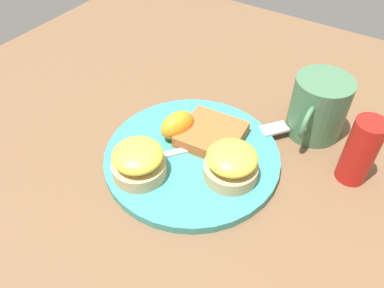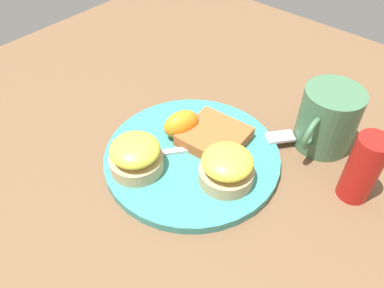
% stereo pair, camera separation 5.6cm
% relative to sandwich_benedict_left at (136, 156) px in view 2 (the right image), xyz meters
% --- Properties ---
extents(ground_plane, '(1.10, 1.10, 0.00)m').
position_rel_sandwich_benedict_left_xyz_m(ground_plane, '(-0.08, 0.04, -0.04)').
color(ground_plane, brown).
extents(plate, '(0.27, 0.27, 0.01)m').
position_rel_sandwich_benedict_left_xyz_m(plate, '(-0.08, 0.04, -0.03)').
color(plate, teal).
rests_on(plate, ground_plane).
extents(sandwich_benedict_left, '(0.08, 0.08, 0.05)m').
position_rel_sandwich_benedict_left_xyz_m(sandwich_benedict_left, '(0.00, 0.00, 0.00)').
color(sandwich_benedict_left, tan).
rests_on(sandwich_benedict_left, plate).
extents(sandwich_benedict_right, '(0.08, 0.08, 0.05)m').
position_rel_sandwich_benedict_left_xyz_m(sandwich_benedict_right, '(-0.07, 0.11, 0.00)').
color(sandwich_benedict_right, tan).
rests_on(sandwich_benedict_right, plate).
extents(hashbrown_patty, '(0.10, 0.10, 0.02)m').
position_rel_sandwich_benedict_left_xyz_m(hashbrown_patty, '(-0.12, 0.05, -0.02)').
color(hashbrown_patty, '#B6592B').
rests_on(hashbrown_patty, plate).
extents(orange_wedge, '(0.07, 0.05, 0.04)m').
position_rel_sandwich_benedict_left_xyz_m(orange_wedge, '(-0.10, 0.00, -0.00)').
color(orange_wedge, orange).
rests_on(orange_wedge, plate).
extents(fork, '(0.18, 0.15, 0.00)m').
position_rel_sandwich_benedict_left_xyz_m(fork, '(-0.14, 0.08, -0.02)').
color(fork, silver).
rests_on(fork, plate).
extents(cup, '(0.12, 0.09, 0.10)m').
position_rel_sandwich_benedict_left_xyz_m(cup, '(-0.24, 0.18, 0.01)').
color(cup, '#42704C').
rests_on(cup, ground_plane).
extents(condiment_bottle, '(0.04, 0.04, 0.11)m').
position_rel_sandwich_benedict_left_xyz_m(condiment_bottle, '(-0.18, 0.26, 0.01)').
color(condiment_bottle, '#B21914').
rests_on(condiment_bottle, ground_plane).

